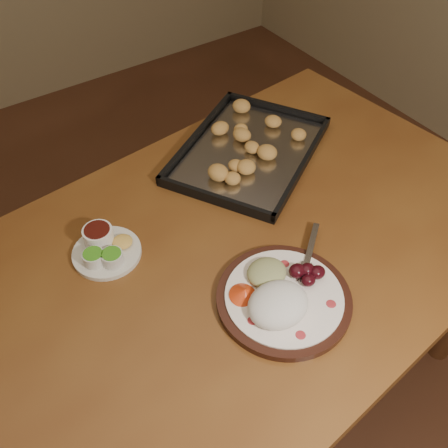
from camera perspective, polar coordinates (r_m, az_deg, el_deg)
ground at (r=1.82m, az=-8.40°, el=-18.40°), size 4.00×4.00×0.00m
dining_table at (r=1.24m, az=0.66°, el=-5.80°), size 1.59×1.05×0.75m
dinner_plate at (r=1.07m, az=6.51°, el=-8.23°), size 0.34×0.29×0.07m
condiment_saucer at (r=1.18m, az=-13.51°, el=-2.69°), size 0.16×0.16×0.05m
baking_tray at (r=1.42m, az=2.81°, el=8.47°), size 0.56×0.52×0.05m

